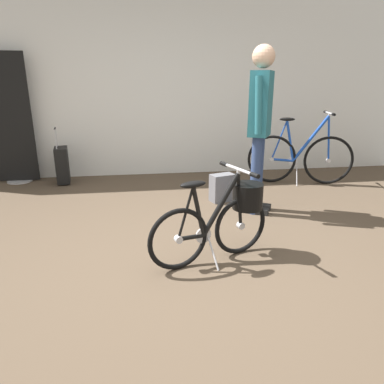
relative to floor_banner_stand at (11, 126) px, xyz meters
The scene contains 8 objects.
ground_plane 3.79m from the floor_banner_stand, 53.23° to the right, with size 8.09×8.09×0.00m, color brown.
back_wall 2.32m from the floor_banner_stand, ahead, with size 8.09×0.10×3.05m, color white.
floor_banner_stand is the anchor object (origin of this frame).
folding_bike_foreground 3.81m from the floor_banner_stand, 47.67° to the right, with size 1.07×0.54×0.79m.
display_bike_left 4.27m from the floor_banner_stand, ahead, with size 1.49×0.56×1.06m.
visitor_near_wall 3.63m from the floor_banner_stand, 28.74° to the right, with size 0.38×0.47×1.83m.
rolling_suitcase 0.91m from the floor_banner_stand, 14.45° to the right, with size 0.24×0.38×0.83m.
backpack_on_floor 3.23m from the floor_banner_stand, 24.69° to the right, with size 0.33×0.26×0.35m.
Camera 1 is at (-0.32, -2.47, 1.45)m, focal length 32.31 mm.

